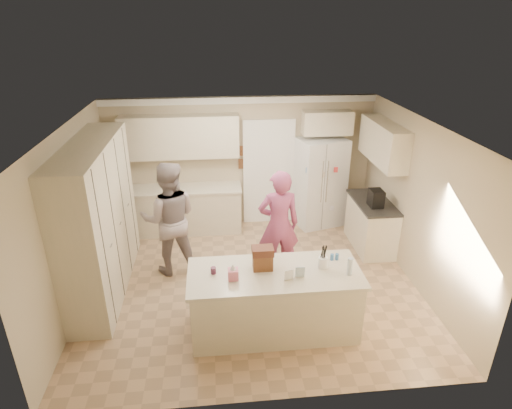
{
  "coord_description": "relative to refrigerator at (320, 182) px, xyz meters",
  "views": [
    {
      "loc": [
        -0.53,
        -5.78,
        4.03
      ],
      "look_at": [
        0.1,
        0.35,
        1.25
      ],
      "focal_mm": 30.0,
      "sensor_mm": 36.0,
      "label": 1
    }
  ],
  "objects": [
    {
      "name": "wall_front",
      "position": [
        -1.56,
        -4.39,
        0.4
      ],
      "size": [
        5.2,
        0.02,
        2.6
      ],
      "primitive_type": "cube",
      "color": "#BDAD8B",
      "rests_on": "ground"
    },
    {
      "name": "right_base_cab",
      "position": [
        0.74,
        -1.08,
        -0.46
      ],
      "size": [
        0.6,
        1.2,
        0.88
      ],
      "primitive_type": "cube",
      "color": "beige",
      "rests_on": "floor"
    },
    {
      "name": "doorway_opening",
      "position": [
        -1.01,
        0.2,
        0.15
      ],
      "size": [
        0.9,
        0.06,
        2.1
      ],
      "primitive_type": "cube",
      "color": "black",
      "rests_on": "floor"
    },
    {
      "name": "back_countertop",
      "position": [
        -2.71,
        -0.09,
        0.0
      ],
      "size": [
        2.24,
        0.63,
        0.04
      ],
      "primitive_type": "cube",
      "color": "beige",
      "rests_on": "back_base_cab"
    },
    {
      "name": "over_fridge_cab",
      "position": [
        0.09,
        0.05,
        1.2
      ],
      "size": [
        0.95,
        0.35,
        0.45
      ],
      "primitive_type": "cube",
      "color": "beige",
      "rests_on": "wall_back"
    },
    {
      "name": "greeting_card_b",
      "position": [
        -1.06,
        -3.33,
        0.11
      ],
      "size": [
        0.12,
        0.05,
        0.16
      ],
      "primitive_type": "cube",
      "rotation": [
        0.15,
        0.0,
        -0.1
      ],
      "color": "silver",
      "rests_on": "island_top"
    },
    {
      "name": "back_base_cab",
      "position": [
        -2.71,
        -0.08,
        -0.46
      ],
      "size": [
        2.2,
        0.6,
        0.88
      ],
      "primitive_type": "cube",
      "color": "beige",
      "rests_on": "floor"
    },
    {
      "name": "fridge_seam",
      "position": [
        0.0,
        -0.35,
        0.0
      ],
      "size": [
        0.02,
        0.02,
        1.78
      ],
      "primitive_type": "cube",
      "color": "gray",
      "rests_on": "refrigerator"
    },
    {
      "name": "fridge_magnets",
      "position": [
        0.0,
        -0.36,
        0.0
      ],
      "size": [
        0.76,
        0.02,
        1.44
      ],
      "primitive_type": null,
      "color": "tan",
      "rests_on": "refrigerator"
    },
    {
      "name": "teen_boy",
      "position": [
        -2.85,
        -1.52,
        0.06
      ],
      "size": [
        0.97,
        0.77,
        1.93
      ],
      "primitive_type": "imported",
      "rotation": [
        0.0,
        0.0,
        3.19
      ],
      "color": "#9C9493",
      "rests_on": "floor"
    },
    {
      "name": "coffee_maker",
      "position": [
        0.69,
        -1.28,
        0.17
      ],
      "size": [
        0.22,
        0.28,
        0.3
      ],
      "primitive_type": "cube",
      "color": "black",
      "rests_on": "right_countertop"
    },
    {
      "name": "wall_back",
      "position": [
        -1.56,
        0.23,
        0.4
      ],
      "size": [
        5.2,
        0.02,
        2.6
      ],
      "primitive_type": "cube",
      "color": "#BDAD8B",
      "rests_on": "ground"
    },
    {
      "name": "utensil_crock",
      "position": [
        -0.71,
        -3.13,
        0.1
      ],
      "size": [
        0.13,
        0.13,
        0.15
      ],
      "primitive_type": "cylinder",
      "color": "white",
      "rests_on": "island_top"
    },
    {
      "name": "tissue_box",
      "position": [
        -1.91,
        -3.28,
        0.1
      ],
      "size": [
        0.13,
        0.13,
        0.14
      ],
      "primitive_type": "cube",
      "color": "pink",
      "rests_on": "island_top"
    },
    {
      "name": "refrigerator",
      "position": [
        0.0,
        0.0,
        0.0
      ],
      "size": [
        1.05,
        0.91,
        1.8
      ],
      "primitive_type": "cube",
      "rotation": [
        0.0,
        0.0,
        0.26
      ],
      "color": "white",
      "rests_on": "floor"
    },
    {
      "name": "wall_frame_upper",
      "position": [
        -1.54,
        0.19,
        0.65
      ],
      "size": [
        0.15,
        0.02,
        0.2
      ],
      "primitive_type": "cube",
      "color": "brown",
      "rests_on": "wall_back"
    },
    {
      "name": "back_upper_cab",
      "position": [
        -2.71,
        0.05,
        1.0
      ],
      "size": [
        2.2,
        0.35,
        0.8
      ],
      "primitive_type": "cube",
      "color": "beige",
      "rests_on": "wall_back"
    },
    {
      "name": "ceiling",
      "position": [
        -1.56,
        -2.08,
        1.71
      ],
      "size": [
        5.2,
        4.6,
        0.02
      ],
      "primitive_type": "cube",
      "color": "white",
      "rests_on": "wall_back"
    },
    {
      "name": "right_upper_cab",
      "position": [
        0.86,
        -0.88,
        1.05
      ],
      "size": [
        0.35,
        1.5,
        0.7
      ],
      "primitive_type": "cube",
      "color": "beige",
      "rests_on": "wall_right"
    },
    {
      "name": "jam_jar",
      "position": [
        -2.16,
        -3.13,
        0.07
      ],
      "size": [
        0.07,
        0.07,
        0.09
      ],
      "primitive_type": "cylinder",
      "color": "#59263F",
      "rests_on": "island_top"
    },
    {
      "name": "floor",
      "position": [
        -1.56,
        -2.08,
        -0.91
      ],
      "size": [
        5.2,
        4.6,
        0.02
      ],
      "primitive_type": "cube",
      "color": "tan",
      "rests_on": "ground"
    },
    {
      "name": "wall_right",
      "position": [
        1.05,
        -2.08,
        0.4
      ],
      "size": [
        0.02,
        4.6,
        2.6
      ],
      "primitive_type": "cube",
      "color": "#BDAD8B",
      "rests_on": "ground"
    },
    {
      "name": "fridge_handle_l",
      "position": [
        -0.05,
        -0.37,
        0.15
      ],
      "size": [
        0.02,
        0.02,
        0.85
      ],
      "primitive_type": "cylinder",
      "color": "silver",
      "rests_on": "refrigerator"
    },
    {
      "name": "water_bottle",
      "position": [
        -0.41,
        -3.33,
        0.14
      ],
      "size": [
        0.07,
        0.07,
        0.24
      ],
      "primitive_type": "cylinder",
      "color": "silver",
      "rests_on": "island_top"
    },
    {
      "name": "wall_left",
      "position": [
        -4.17,
        -2.08,
        0.4
      ],
      "size": [
        0.02,
        4.6,
        2.6
      ],
      "primitive_type": "cube",
      "color": "#BDAD8B",
      "rests_on": "ground"
    },
    {
      "name": "teen_girl",
      "position": [
        -1.11,
        -1.81,
        0.02
      ],
      "size": [
        0.68,
        0.46,
        1.84
      ],
      "primitive_type": "imported",
      "rotation": [
        0.0,
        0.0,
        3.18
      ],
      "color": "#A14477",
      "rests_on": "floor"
    },
    {
      "name": "island_base",
      "position": [
        -1.36,
        -3.18,
        -0.46
      ],
      "size": [
        2.2,
        0.9,
        0.88
      ],
      "primitive_type": "cube",
      "color": "beige",
      "rests_on": "floor"
    },
    {
      "name": "doorway_casing",
      "position": [
        -1.01,
        0.17,
        0.15
      ],
      "size": [
        1.02,
        0.03,
        2.22
      ],
      "primitive_type": "cube",
      "color": "white",
      "rests_on": "floor"
    },
    {
      "name": "pantry_bank",
      "position": [
        -3.86,
        -1.88,
        0.28
      ],
      "size": [
        0.6,
        2.6,
        2.35
      ],
      "primitive_type": "cube",
      "color": "beige",
      "rests_on": "floor"
    },
    {
      "name": "crown_back",
      "position": [
        -1.56,
        0.18,
        1.63
      ],
      "size": [
        5.2,
        0.08,
        0.12
      ],
      "primitive_type": "cube",
      "color": "white",
      "rests_on": "wall_back"
    },
    {
      "name": "wall_frame_lower",
      "position": [
        -1.54,
        0.19,
        0.38
      ],
      "size": [
        0.15,
        0.02,
        0.2
      ],
      "primitive_type": "cube",
      "color": "brown",
      "rests_on": "wall_back"
    },
    {
      "name": "fridge_dispenser",
      "position": [
        -0.22,
        -0.36,
        0.25
      ],
      "size": [
        0.22,
        0.03,
        0.35
      ],
      "primitive_type": "cube",
      "color": "black",
      "rests_on": "refrigerator"
    },
    {
      "name": "tissue_plume",
      "position": [
        -1.91,
        -3.28,
        0.2
      ],
      "size": [
        0.08,
        0.08,
        0.08
      ],
      "primitive_type": "cone",
      "color": "white",
      "rests_on": "tissue_box"
    },
    {
      "name": "shaker_salt",
      "position": [
        -0.54,
        -2.96,
        0.07
      ],
      "size": [
        0.05,
        0.05,
        0.09
      ],
      "primitive_type": "cylinder",
      "color": "#31619A",
      "rests_on": "island_top"
    },
    {
      "name": "shaker_pepper",
      "position": [
        -0.47,
        -2.96,
        0.07
      ],
      "size": [
        0.05,
        0.05,
        0.09
      ],
      "primitive_type": "cylinder",
      "color": "#31619A",
      "rests_on": "island_top"
    },
    {
      "name": "greeting_card_a",
      "position": [
        -1.21,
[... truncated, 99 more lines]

